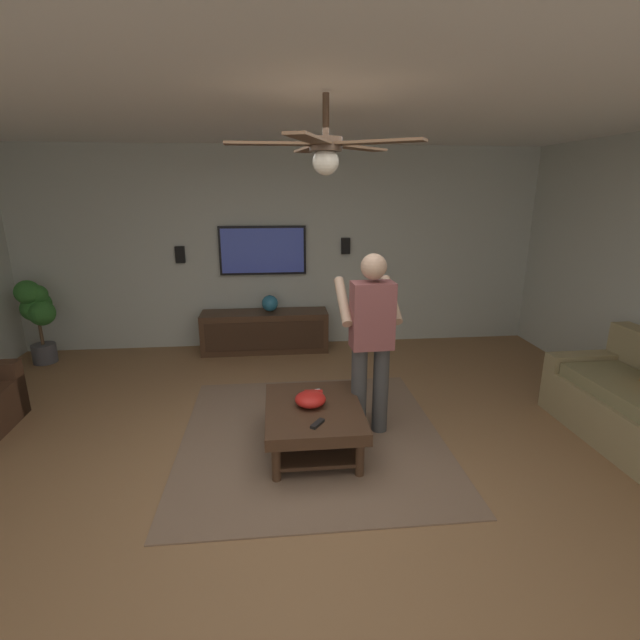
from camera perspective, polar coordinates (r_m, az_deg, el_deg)
The scene contains 17 objects.
ground_plane at distance 3.70m, azimuth -2.97°, elevation -19.46°, with size 8.50×8.50×0.00m, color olive.
wall_back_tv at distance 6.37m, azimuth -4.66°, elevation 8.85°, with size 0.10×7.29×2.71m, color #B2B7AD.
ceiling_slab at distance 3.07m, azimuth -3.81°, elevation 27.46°, with size 6.72×7.29×0.10m, color white.
area_rug at distance 4.24m, azimuth -1.04°, elevation -14.32°, with size 2.42×2.30×0.01m, color #7A604C.
coffee_table at distance 3.92m, azimuth -0.81°, elevation -12.14°, with size 1.00×0.80×0.40m.
media_console at distance 6.27m, azimuth -6.89°, elevation -1.42°, with size 0.45×1.70×0.55m.
tv at distance 6.28m, azimuth -7.18°, elevation 8.63°, with size 0.05×1.17×0.66m.
person_standing at distance 3.98m, azimuth 6.41°, elevation -1.82°, with size 0.55×0.55×1.64m.
potted_plant_tall at distance 6.69m, azimuth -31.91°, elevation 1.00°, with size 0.41×0.43×1.08m.
bowl at distance 3.86m, azimuth -1.21°, elevation -9.89°, with size 0.26×0.26×0.12m, color red.
remote_white at distance 4.07m, azimuth -0.06°, elevation -9.19°, with size 0.15×0.04×0.02m, color white.
remote_black at distance 3.59m, azimuth -0.33°, elevation -12.84°, with size 0.15×0.04×0.02m, color black.
book at distance 4.00m, azimuth -0.80°, elevation -9.60°, with size 0.22×0.16×0.04m, color red.
vase_round at distance 6.21m, azimuth -6.30°, elevation 2.10°, with size 0.22×0.22×0.22m, color teal.
wall_speaker_left at distance 6.36m, azimuth 3.23°, elevation 9.24°, with size 0.06×0.12×0.22m, color black.
wall_speaker_right at distance 6.42m, azimuth -17.11°, elevation 7.84°, with size 0.06×0.12×0.22m, color black.
ceiling_fan at distance 2.92m, azimuth 0.72°, elevation 20.63°, with size 1.18×1.14×0.46m.
Camera 1 is at (-3.01, 0.12, 2.15)m, focal length 25.56 mm.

